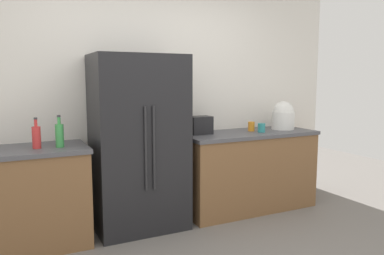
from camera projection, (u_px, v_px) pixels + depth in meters
kitchen_back_panel at (146, 77)px, 4.08m from camera, size 4.85×0.10×3.04m
counter_left at (16, 200)px, 3.30m from camera, size 1.24×0.64×0.90m
counter_right at (247, 170)px, 4.37m from camera, size 1.58×0.64×0.90m
refrigerator at (139, 143)px, 3.74m from camera, size 0.89×0.63×1.74m
toaster at (200, 125)px, 4.13m from camera, size 0.24×0.17×0.20m
rice_cooker at (283, 116)px, 4.53m from camera, size 0.27×0.27×0.34m
bottle_a at (60, 135)px, 3.33m from camera, size 0.07×0.07×0.29m
bottle_b at (36, 137)px, 3.27m from camera, size 0.07×0.07×0.27m
cup_a at (261, 128)px, 4.28m from camera, size 0.09×0.09×0.10m
cup_b at (251, 126)px, 4.38m from camera, size 0.08×0.08×0.11m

